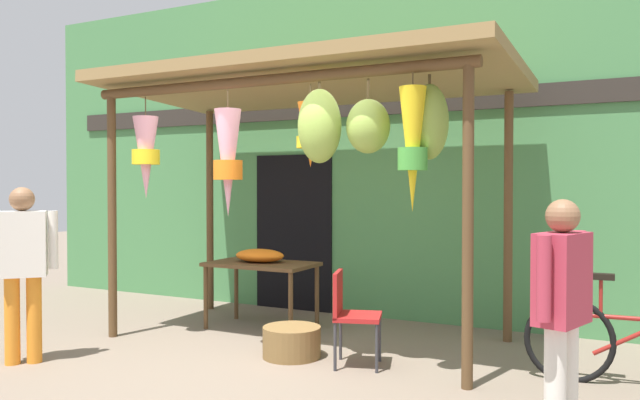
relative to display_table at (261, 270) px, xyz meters
name	(u,v)px	position (x,y,z in m)	size (l,w,h in m)	color
ground_plane	(252,363)	(0.67, -1.22, -0.66)	(30.00, 30.00, 0.00)	#756656
shop_facade	(361,148)	(0.67, 1.26, 1.41)	(10.12, 0.29, 4.15)	#47844C
market_stall_canopy	(305,102)	(0.78, -0.40, 1.78)	(4.27, 2.20, 2.80)	brown
display_table	(261,270)	(0.00, 0.00, 0.00)	(1.19, 0.69, 0.74)	brown
flower_heap_on_table	(260,256)	(-0.03, 0.02, 0.16)	(0.58, 0.41, 0.15)	orange
folding_chair	(349,309)	(1.48, -0.88, -0.15)	(0.50, 0.50, 0.84)	#AD1E1E
wicker_basket_by_table	(292,342)	(0.89, -0.87, -0.51)	(0.54, 0.54, 0.29)	brown
parked_bicycle	(639,345)	(3.78, -0.42, -0.31)	(1.75, 0.44, 0.92)	black
vendor_in_orange	(562,302)	(3.35, -1.85, 0.23)	(0.33, 0.57, 1.52)	silver
customer_foreground	(23,260)	(-1.17, -2.15, 0.28)	(0.44, 0.45, 1.59)	orange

